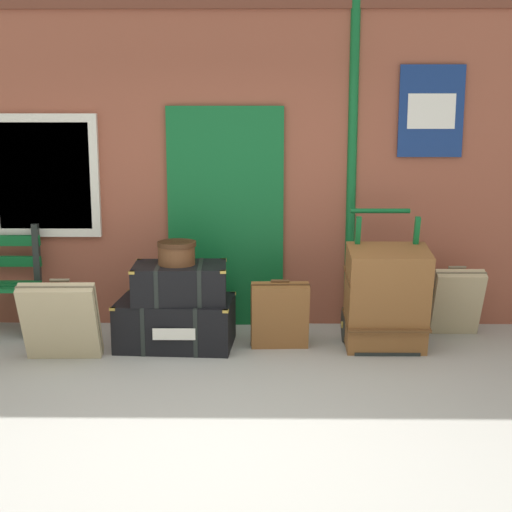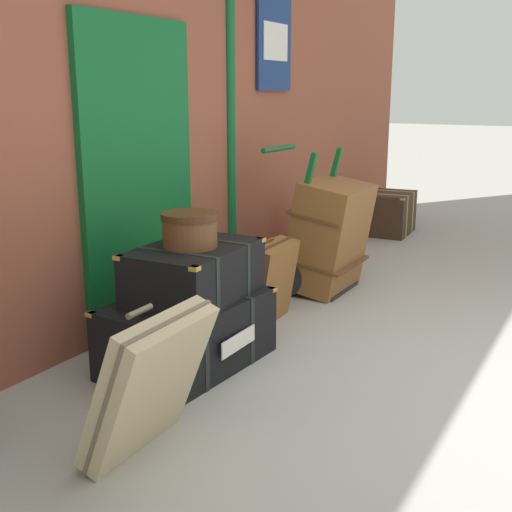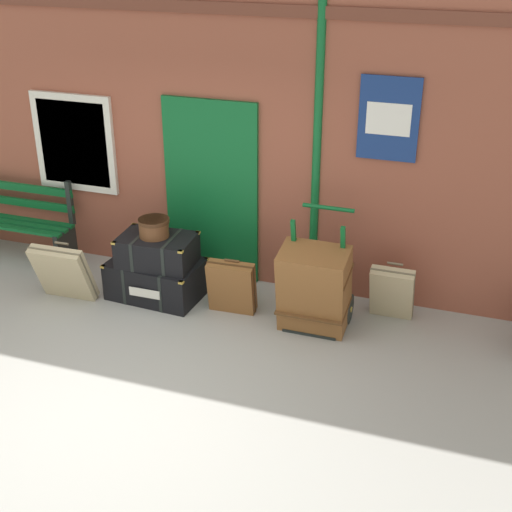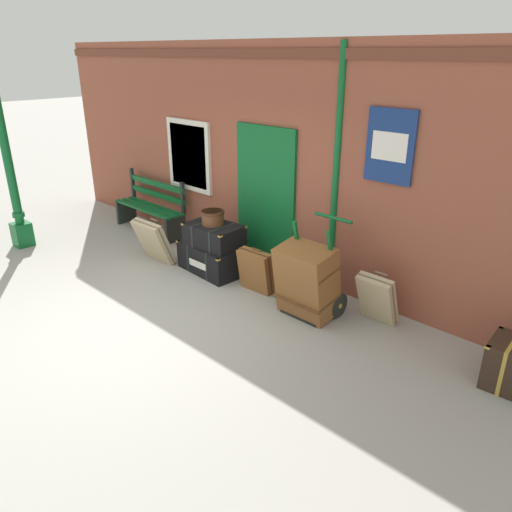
{
  "view_description": "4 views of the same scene",
  "coord_description": "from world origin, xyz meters",
  "px_view_note": "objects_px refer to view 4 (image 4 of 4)",
  "views": [
    {
      "loc": [
        0.3,
        -4.36,
        2.02
      ],
      "look_at": [
        0.23,
        1.91,
        0.78
      ],
      "focal_mm": 50.43,
      "sensor_mm": 36.0,
      "label": 1
    },
    {
      "loc": [
        -3.46,
        -0.43,
        1.62
      ],
      "look_at": [
        0.14,
        1.63,
        0.57
      ],
      "focal_mm": 45.34,
      "sensor_mm": 36.0,
      "label": 2
    },
    {
      "loc": [
        2.81,
        -4.46,
        3.88
      ],
      "look_at": [
        0.74,
        1.63,
        0.74
      ],
      "focal_mm": 49.53,
      "sensor_mm": 36.0,
      "label": 3
    },
    {
      "loc": [
        4.59,
        -2.66,
        3.05
      ],
      "look_at": [
        0.5,
        1.64,
        0.55
      ],
      "focal_mm": 34.26,
      "sensor_mm": 36.0,
      "label": 4
    }
  ],
  "objects_px": {
    "steamer_trunk_middle": "(214,235)",
    "large_brown_trunk": "(307,281)",
    "lamp_post": "(13,185)",
    "round_hatbox": "(213,217)",
    "steamer_trunk_base": "(214,257)",
    "suitcase_tan": "(377,299)",
    "platform_bench": "(151,207)",
    "suitcase_caramel": "(256,271)",
    "suitcase_umber": "(154,241)",
    "porters_trolley": "(315,291)"
  },
  "relations": [
    {
      "from": "steamer_trunk_middle",
      "to": "large_brown_trunk",
      "type": "height_order",
      "value": "large_brown_trunk"
    },
    {
      "from": "lamp_post",
      "to": "round_hatbox",
      "type": "bearing_deg",
      "value": 26.18
    },
    {
      "from": "steamer_trunk_base",
      "to": "round_hatbox",
      "type": "relative_size",
      "value": 3.12
    },
    {
      "from": "steamer_trunk_base",
      "to": "large_brown_trunk",
      "type": "relative_size",
      "value": 1.12
    },
    {
      "from": "large_brown_trunk",
      "to": "suitcase_tan",
      "type": "xyz_separation_m",
      "value": [
        0.72,
        0.44,
        -0.15
      ]
    },
    {
      "from": "round_hatbox",
      "to": "platform_bench",
      "type": "bearing_deg",
      "value": 168.96
    },
    {
      "from": "steamer_trunk_base",
      "to": "lamp_post",
      "type": "bearing_deg",
      "value": -153.4
    },
    {
      "from": "steamer_trunk_middle",
      "to": "large_brown_trunk",
      "type": "xyz_separation_m",
      "value": [
        1.79,
        -0.1,
        -0.11
      ]
    },
    {
      "from": "round_hatbox",
      "to": "suitcase_caramel",
      "type": "distance_m",
      "value": 1.06
    },
    {
      "from": "large_brown_trunk",
      "to": "suitcase_tan",
      "type": "height_order",
      "value": "large_brown_trunk"
    },
    {
      "from": "suitcase_tan",
      "to": "suitcase_umber",
      "type": "height_order",
      "value": "suitcase_umber"
    },
    {
      "from": "steamer_trunk_base",
      "to": "porters_trolley",
      "type": "bearing_deg",
      "value": 1.78
    },
    {
      "from": "platform_bench",
      "to": "suitcase_caramel",
      "type": "xyz_separation_m",
      "value": [
        3.06,
        -0.46,
        -0.15
      ]
    },
    {
      "from": "steamer_trunk_middle",
      "to": "suitcase_umber",
      "type": "height_order",
      "value": "steamer_trunk_middle"
    },
    {
      "from": "suitcase_tan",
      "to": "lamp_post",
      "type": "bearing_deg",
      "value": -161.71
    },
    {
      "from": "large_brown_trunk",
      "to": "porters_trolley",
      "type": "bearing_deg",
      "value": 90.0
    },
    {
      "from": "porters_trolley",
      "to": "suitcase_umber",
      "type": "distance_m",
      "value": 2.77
    },
    {
      "from": "lamp_post",
      "to": "steamer_trunk_base",
      "type": "xyz_separation_m",
      "value": [
        3.1,
        1.55,
        -0.83
      ]
    },
    {
      "from": "steamer_trunk_middle",
      "to": "round_hatbox",
      "type": "xyz_separation_m",
      "value": [
        -0.02,
        0.01,
        0.28
      ]
    },
    {
      "from": "lamp_post",
      "to": "steamer_trunk_middle",
      "type": "distance_m",
      "value": 3.52
    },
    {
      "from": "platform_bench",
      "to": "suitcase_tan",
      "type": "xyz_separation_m",
      "value": [
        4.7,
        -0.09,
        -0.12
      ]
    },
    {
      "from": "porters_trolley",
      "to": "suitcase_umber",
      "type": "bearing_deg",
      "value": -169.79
    },
    {
      "from": "steamer_trunk_middle",
      "to": "suitcase_caramel",
      "type": "distance_m",
      "value": 0.92
    },
    {
      "from": "round_hatbox",
      "to": "large_brown_trunk",
      "type": "height_order",
      "value": "round_hatbox"
    },
    {
      "from": "lamp_post",
      "to": "suitcase_umber",
      "type": "xyz_separation_m",
      "value": [
        2.2,
        1.12,
        -0.7
      ]
    },
    {
      "from": "steamer_trunk_middle",
      "to": "suitcase_tan",
      "type": "height_order",
      "value": "steamer_trunk_middle"
    },
    {
      "from": "round_hatbox",
      "to": "suitcase_umber",
      "type": "bearing_deg",
      "value": -155.58
    },
    {
      "from": "platform_bench",
      "to": "porters_trolley",
      "type": "distance_m",
      "value": 3.99
    },
    {
      "from": "platform_bench",
      "to": "suitcase_umber",
      "type": "bearing_deg",
      "value": -34.04
    },
    {
      "from": "large_brown_trunk",
      "to": "suitcase_umber",
      "type": "height_order",
      "value": "large_brown_trunk"
    },
    {
      "from": "platform_bench",
      "to": "steamer_trunk_middle",
      "type": "bearing_deg",
      "value": -11.1
    },
    {
      "from": "suitcase_umber",
      "to": "lamp_post",
      "type": "bearing_deg",
      "value": -153.09
    },
    {
      "from": "platform_bench",
      "to": "suitcase_tan",
      "type": "height_order",
      "value": "platform_bench"
    },
    {
      "from": "platform_bench",
      "to": "large_brown_trunk",
      "type": "relative_size",
      "value": 1.7
    },
    {
      "from": "steamer_trunk_middle",
      "to": "suitcase_caramel",
      "type": "height_order",
      "value": "steamer_trunk_middle"
    },
    {
      "from": "round_hatbox",
      "to": "suitcase_umber",
      "type": "xyz_separation_m",
      "value": [
        -0.92,
        -0.42,
        -0.51
      ]
    },
    {
      "from": "lamp_post",
      "to": "steamer_trunk_middle",
      "type": "relative_size",
      "value": 3.33
    },
    {
      "from": "round_hatbox",
      "to": "steamer_trunk_middle",
      "type": "bearing_deg",
      "value": -16.1
    },
    {
      "from": "steamer_trunk_base",
      "to": "suitcase_umber",
      "type": "xyz_separation_m",
      "value": [
        -0.9,
        -0.43,
        0.14
      ]
    },
    {
      "from": "porters_trolley",
      "to": "suitcase_caramel",
      "type": "relative_size",
      "value": 1.93
    },
    {
      "from": "platform_bench",
      "to": "suitcase_umber",
      "type": "height_order",
      "value": "platform_bench"
    },
    {
      "from": "lamp_post",
      "to": "suitcase_tan",
      "type": "distance_m",
      "value": 6.0
    },
    {
      "from": "round_hatbox",
      "to": "large_brown_trunk",
      "type": "xyz_separation_m",
      "value": [
        1.81,
        -0.1,
        -0.39
      ]
    },
    {
      "from": "suitcase_tan",
      "to": "large_brown_trunk",
      "type": "bearing_deg",
      "value": -148.81
    },
    {
      "from": "platform_bench",
      "to": "steamer_trunk_middle",
      "type": "relative_size",
      "value": 1.92
    },
    {
      "from": "steamer_trunk_base",
      "to": "suitcase_umber",
      "type": "distance_m",
      "value": 1.01
    },
    {
      "from": "round_hatbox",
      "to": "porters_trolley",
      "type": "bearing_deg",
      "value": 2.35
    },
    {
      "from": "large_brown_trunk",
      "to": "suitcase_caramel",
      "type": "bearing_deg",
      "value": 176.19
    },
    {
      "from": "lamp_post",
      "to": "suitcase_caramel",
      "type": "distance_m",
      "value": 4.35
    },
    {
      "from": "lamp_post",
      "to": "steamer_trunk_base",
      "type": "distance_m",
      "value": 3.56
    }
  ]
}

